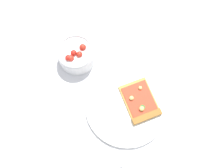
# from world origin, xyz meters

# --- Properties ---
(ground_plane) EXTENTS (2.40, 2.40, 0.00)m
(ground_plane) POSITION_xyz_m (0.00, 0.00, 0.00)
(ground_plane) COLOR silver
(ground_plane) RESTS_ON ground
(plate) EXTENTS (0.28, 0.28, 0.01)m
(plate) POSITION_xyz_m (0.02, -0.04, 0.01)
(plate) COLOR silver
(plate) RESTS_ON ground_plane
(pizza_slice_main) EXTENTS (0.14, 0.16, 0.02)m
(pizza_slice_main) POSITION_xyz_m (0.07, -0.04, 0.02)
(pizza_slice_main) COLOR gold
(pizza_slice_main) RESTS_ON plate
(salad_bowl) EXTENTS (0.13, 0.13, 0.08)m
(salad_bowl) POSITION_xyz_m (-0.15, 0.13, 0.04)
(salad_bowl) COLOR white
(salad_bowl) RESTS_ON ground_plane
(soda_glass) EXTENTS (0.08, 0.08, 0.13)m
(soda_glass) POSITION_xyz_m (0.04, -0.24, 0.06)
(soda_glass) COLOR silver
(soda_glass) RESTS_ON ground_plane
(paper_napkin) EXTENTS (0.13, 0.15, 0.00)m
(paper_napkin) POSITION_xyz_m (-0.02, 0.26, 0.00)
(paper_napkin) COLOR white
(paper_napkin) RESTS_ON ground_plane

